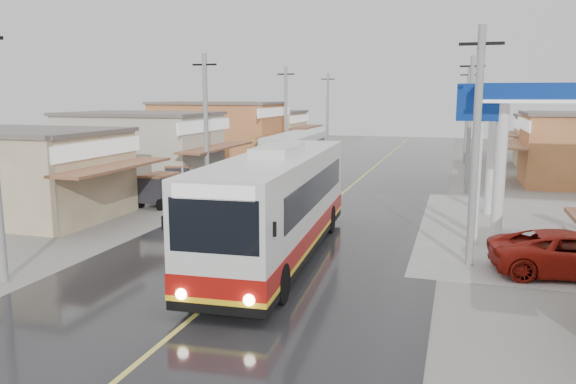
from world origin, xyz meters
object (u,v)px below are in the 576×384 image
at_px(tricycle_near, 159,188).
at_px(tricycle_far, 178,177).
at_px(second_bus, 296,155).
at_px(tyre_stack, 185,213).
at_px(jeepney, 573,254).
at_px(cyclist, 247,190).
at_px(coach_bus, 279,204).

relative_size(tricycle_near, tricycle_far, 0.92).
relative_size(second_bus, tyre_stack, 10.42).
distance_m(jeepney, tricycle_near, 19.61).
bearing_deg(tricycle_far, jeepney, -50.85).
bearing_deg(tricycle_near, second_bus, 72.61).
distance_m(second_bus, tyre_stack, 13.36).
xyz_separation_m(jeepney, cyclist, (-14.76, 9.04, -0.10)).
xyz_separation_m(jeepney, tricycle_far, (-19.44, 9.99, 0.29)).
height_order(second_bus, tricycle_near, second_bus).
height_order(jeepney, cyclist, cyclist).
xyz_separation_m(jeepney, tricycle_near, (-18.58, 6.27, 0.27)).
height_order(coach_bus, tricycle_far, coach_bus).
height_order(jeepney, tricycle_far, tricycle_far).
distance_m(tricycle_near, tricycle_far, 3.82).
bearing_deg(tyre_stack, tricycle_far, 120.29).
bearing_deg(tricycle_near, tyre_stack, -35.87).
xyz_separation_m(coach_bus, jeepney, (9.73, 0.77, -1.22)).
relative_size(second_bus, tricycle_far, 3.75).
bearing_deg(tricycle_far, tricycle_near, -100.55).
relative_size(tricycle_near, tyre_stack, 2.56).
xyz_separation_m(second_bus, tricycle_near, (-4.20, -11.15, -0.69)).
distance_m(coach_bus, second_bus, 18.77).
height_order(tricycle_near, tyre_stack, tricycle_near).
height_order(tricycle_near, tricycle_far, tricycle_far).
distance_m(tricycle_far, tyre_stack, 6.70).
height_order(coach_bus, second_bus, coach_bus).
distance_m(second_bus, cyclist, 8.45).
bearing_deg(tricycle_near, tricycle_far, 106.38).
distance_m(jeepney, tyre_stack, 16.64).
height_order(cyclist, tyre_stack, cyclist).
relative_size(second_bus, tricycle_near, 4.07).
bearing_deg(second_bus, tricycle_near, -113.20).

